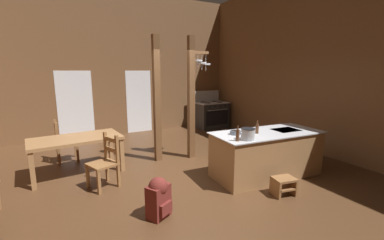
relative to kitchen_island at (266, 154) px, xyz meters
name	(u,v)px	position (x,y,z in m)	size (l,w,h in m)	color
ground_plane	(189,182)	(-1.44, 0.53, -0.49)	(7.92, 9.41, 0.10)	#4C301C
wall_back	(126,65)	(-1.44, 4.91, 1.79)	(7.92, 0.14, 4.47)	brown
wall_right	(322,63)	(2.19, 0.53, 1.79)	(0.14, 9.41, 4.47)	brown
glazed_door_back_left	(75,105)	(-3.04, 4.83, 0.59)	(1.00, 0.01, 2.05)	white
glazed_panel_back_right	(139,102)	(-1.08, 4.83, 0.59)	(0.84, 0.01, 2.05)	white
kitchen_island	(266,154)	(0.00, 0.00, 0.00)	(2.22, 1.09, 0.88)	#9E7044
stove_range	(211,114)	(1.40, 4.23, 0.04)	(1.17, 0.85, 1.32)	#2E2E2E
support_post_with_pot_rack	(192,94)	(-0.76, 1.66, 1.08)	(0.56, 0.23, 2.82)	brown
support_post_center	(157,100)	(-1.56, 1.84, 0.97)	(0.14, 0.14, 2.82)	brown
step_stool	(284,185)	(-0.33, -0.77, -0.26)	(0.41, 0.35, 0.30)	olive
dining_table	(76,142)	(-3.28, 1.90, 0.21)	(1.78, 1.05, 0.74)	#9E7044
ladderback_chair_near_window	(105,162)	(-2.89, 0.98, 0.01)	(0.57, 0.57, 0.95)	olive
ladderback_chair_by_post	(64,142)	(-3.47, 2.78, 0.01)	(0.46, 0.46, 0.95)	olive
backpack	(159,196)	(-2.41, -0.41, -0.13)	(0.39, 0.38, 0.60)	maroon
stockpot_on_counter	(248,134)	(-0.71, -0.26, 0.54)	(0.32, 0.25, 0.20)	#B7BABF
mixing_bowl_on_counter	(235,133)	(-0.66, 0.14, 0.48)	(0.20, 0.20, 0.07)	slate
bottle_tall_on_counter	(257,128)	(-0.26, 0.01, 0.54)	(0.06, 0.06, 0.25)	#56331E
bottle_short_on_counter	(238,135)	(-0.92, -0.24, 0.55)	(0.06, 0.06, 0.27)	#56331E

